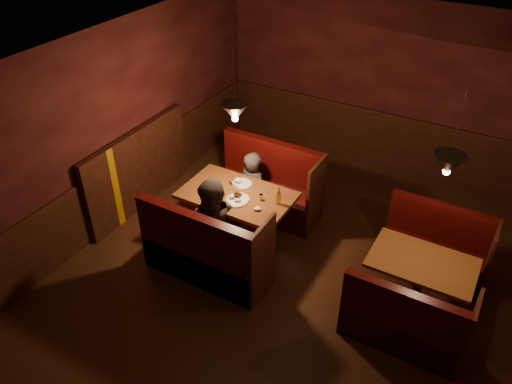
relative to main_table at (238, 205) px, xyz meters
The scene contains 9 objects.
room 1.00m from the main_table, 22.83° to the right, with size 6.02×7.02×2.92m.
main_table is the anchor object (origin of this frame).
main_bench_far 0.91m from the main_table, 88.94° to the left, with size 1.68×0.60×1.15m.
main_bench_near 0.91m from the main_table, 88.94° to the right, with size 1.68×0.60×1.15m.
second_table 2.54m from the main_table, ahead, with size 1.23×0.79×0.69m.
second_bench_far 2.70m from the main_table, 16.92° to the left, with size 1.36×0.51×0.97m.
second_bench_near 2.68m from the main_table, 15.05° to the right, with size 1.36×0.51×0.97m.
diner_a 0.65m from the main_table, 100.69° to the left, with size 0.54×0.35×1.47m, color #323232.
diner_b 0.63m from the main_table, 87.76° to the right, with size 0.83×0.64×1.70m, color #342B26.
Camera 1 is at (1.86, -4.34, 4.75)m, focal length 35.00 mm.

